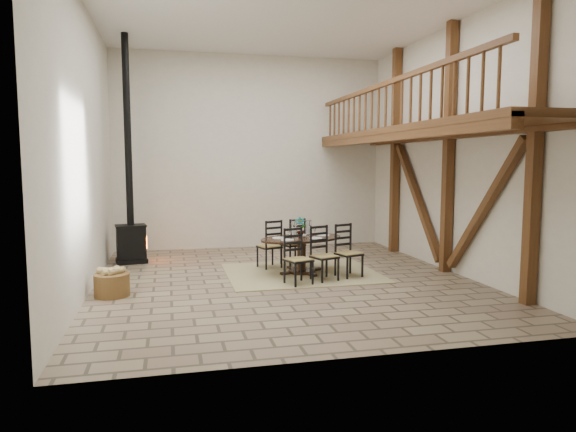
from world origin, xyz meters
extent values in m
plane|color=#8B795C|center=(0.00, 0.00, 0.00)|extent=(8.00, 8.00, 0.00)
cube|color=silver|center=(0.00, 4.00, 2.50)|extent=(7.00, 0.02, 5.00)
cube|color=silver|center=(0.00, -4.00, 2.50)|extent=(7.00, 0.02, 5.00)
cube|color=silver|center=(-3.50, 0.00, 2.50)|extent=(0.02, 8.00, 5.00)
cube|color=silver|center=(3.50, 0.00, 2.50)|extent=(0.02, 8.00, 5.00)
cube|color=white|center=(0.00, 0.00, 5.00)|extent=(7.00, 8.00, 0.02)
cube|color=brown|center=(3.38, -2.50, 2.50)|extent=(0.18, 0.18, 5.00)
cube|color=brown|center=(3.38, 0.00, 2.50)|extent=(0.18, 0.18, 5.00)
cube|color=brown|center=(3.38, 2.50, 2.50)|extent=(0.18, 0.18, 5.00)
cube|color=brown|center=(3.38, -1.25, 1.40)|extent=(0.14, 2.16, 2.54)
cube|color=brown|center=(3.38, 1.25, 1.40)|extent=(0.14, 2.16, 2.54)
cube|color=brown|center=(3.38, 0.00, 2.80)|extent=(0.20, 7.80, 0.20)
cube|color=brown|center=(2.70, 0.00, 2.85)|extent=(1.60, 7.80, 0.12)
cube|color=brown|center=(2.00, 0.00, 2.75)|extent=(0.18, 7.80, 0.22)
cube|color=brown|center=(2.00, 0.00, 3.75)|extent=(0.09, 7.60, 0.09)
cube|color=brown|center=(2.00, 0.00, 3.33)|extent=(0.06, 7.60, 0.86)
cube|color=tan|center=(0.45, 0.49, 0.01)|extent=(3.00, 2.50, 0.02)
ellipsoid|color=black|center=(0.45, 0.49, 0.72)|extent=(2.04, 1.60, 0.04)
cylinder|color=black|center=(0.45, 0.49, 0.35)|extent=(0.18, 0.18, 0.66)
cylinder|color=black|center=(0.45, 0.49, 0.05)|extent=(0.55, 0.55, 0.06)
cube|color=#9B8447|center=(0.15, -0.44, 0.47)|extent=(0.54, 0.53, 0.04)
cube|color=black|center=(0.15, -0.44, 0.23)|extent=(0.52, 0.52, 0.45)
cube|color=black|center=(0.09, -0.27, 0.75)|extent=(0.37, 0.16, 0.59)
cube|color=#9B8447|center=(0.71, -0.25, 0.47)|extent=(0.54, 0.53, 0.04)
cube|color=black|center=(0.71, -0.25, 0.23)|extent=(0.52, 0.52, 0.45)
cube|color=black|center=(0.65, -0.07, 0.75)|extent=(0.37, 0.16, 0.59)
cube|color=#9B8447|center=(1.26, -0.06, 0.47)|extent=(0.54, 0.53, 0.04)
cube|color=black|center=(1.26, -0.06, 0.23)|extent=(0.52, 0.52, 0.45)
cube|color=black|center=(1.20, 0.12, 0.75)|extent=(0.37, 0.16, 0.59)
cube|color=#9B8447|center=(-0.08, 1.14, 0.47)|extent=(0.54, 0.53, 0.04)
cube|color=black|center=(-0.08, 1.14, 0.23)|extent=(0.52, 0.52, 0.45)
cube|color=black|center=(-0.02, 0.96, 0.75)|extent=(0.37, 0.16, 0.59)
cube|color=#9B8447|center=(0.47, 1.33, 0.47)|extent=(0.54, 0.53, 0.04)
cube|color=black|center=(0.47, 1.33, 0.23)|extent=(0.52, 0.52, 0.45)
cube|color=black|center=(0.54, 1.15, 0.75)|extent=(0.37, 0.16, 0.59)
cube|color=white|center=(0.45, 0.49, 0.74)|extent=(1.52, 1.10, 0.01)
cube|color=white|center=(0.45, 0.49, 0.83)|extent=(0.93, 0.57, 0.18)
cylinder|color=white|center=(0.29, 0.43, 0.91)|extent=(0.12, 0.12, 0.34)
cylinder|color=white|center=(0.62, 0.55, 0.91)|extent=(0.12, 0.12, 0.34)
cylinder|color=white|center=(0.29, 0.43, 0.82)|extent=(0.06, 0.06, 0.16)
cylinder|color=white|center=(0.62, 0.55, 0.82)|extent=(0.06, 0.06, 0.16)
imported|color=#4C723F|center=(0.44, 0.54, 0.94)|extent=(0.25, 0.21, 0.41)
cube|color=black|center=(-2.97, 2.43, 0.05)|extent=(0.73, 0.61, 0.10)
cube|color=black|center=(-2.97, 2.43, 0.46)|extent=(0.68, 0.55, 0.71)
cube|color=#FF590C|center=(-2.66, 2.48, 0.46)|extent=(0.07, 0.28, 0.28)
cube|color=black|center=(-2.97, 2.43, 0.83)|extent=(0.72, 0.60, 0.04)
cylinder|color=black|center=(-2.97, 2.43, 2.93)|extent=(0.15, 0.15, 4.15)
cylinder|color=brown|center=(-3.10, -0.50, 0.19)|extent=(0.58, 0.58, 0.38)
cube|color=tan|center=(-3.10, -0.50, 0.43)|extent=(0.31, 0.31, 0.11)
cube|color=tan|center=(-3.11, -0.35, 0.12)|extent=(0.46, 0.46, 0.25)
camera|label=1|loc=(-2.13, -9.38, 2.24)|focal=32.00mm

